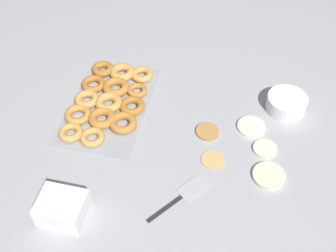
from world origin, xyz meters
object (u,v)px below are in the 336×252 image
at_px(pancake_1, 213,159).
at_px(donut_tray, 108,101).
at_px(pancake_3, 269,176).
at_px(spatula, 188,191).
at_px(container_stack, 62,208).
at_px(pancake_4, 207,132).
at_px(batter_bowl, 286,103).
at_px(pancake_0, 251,127).
at_px(pancake_2, 265,149).

height_order(pancake_1, donut_tray, donut_tray).
relative_size(pancake_3, spatula, 0.49).
relative_size(container_stack, spatula, 0.63).
height_order(pancake_1, container_stack, container_stack).
bearing_deg(pancake_1, pancake_4, -161.46).
bearing_deg(pancake_4, batter_bowl, 124.71).
bearing_deg(pancake_4, pancake_3, 57.68).
distance_m(pancake_4, donut_tray, 0.40).
distance_m(donut_tray, batter_bowl, 0.68).
distance_m(pancake_3, pancake_4, 0.27).
bearing_deg(batter_bowl, pancake_0, -42.27).
bearing_deg(pancake_0, pancake_1, -33.30).
bearing_deg(container_stack, donut_tray, -177.77).
bearing_deg(pancake_4, pancake_0, 110.96).
height_order(pancake_3, spatula, pancake_3).
bearing_deg(pancake_2, container_stack, -55.74).
bearing_deg(pancake_0, batter_bowl, 137.73).
xyz_separation_m(pancake_2, container_stack, (0.40, -0.59, 0.04)).
bearing_deg(donut_tray, pancake_4, 81.34).
relative_size(donut_tray, spatula, 2.09).
bearing_deg(donut_tray, spatula, 49.42).
xyz_separation_m(batter_bowl, spatula, (0.45, -0.29, -0.03)).
bearing_deg(spatula, pancake_3, -27.68).
height_order(pancake_4, donut_tray, donut_tray).
bearing_deg(pancake_1, pancake_0, 146.70).
xyz_separation_m(pancake_0, pancake_4, (0.06, -0.15, -0.00)).
xyz_separation_m(pancake_4, batter_bowl, (-0.19, 0.27, 0.02)).
xyz_separation_m(pancake_1, pancake_4, (-0.12, -0.04, 0.00)).
bearing_deg(pancake_1, pancake_2, 115.73).
xyz_separation_m(pancake_2, batter_bowl, (-0.22, 0.06, 0.02)).
height_order(donut_tray, batter_bowl, batter_bowl).
distance_m(donut_tray, container_stack, 0.50).
bearing_deg(pancake_0, pancake_2, 31.63).
bearing_deg(pancake_4, spatula, -4.01).
xyz_separation_m(pancake_1, batter_bowl, (-0.30, 0.23, 0.03)).
xyz_separation_m(pancake_1, container_stack, (0.32, -0.42, 0.04)).
bearing_deg(pancake_4, pancake_1, 18.54).
height_order(pancake_1, pancake_4, pancake_4).
relative_size(donut_tray, container_stack, 3.33).
height_order(pancake_0, spatula, pancake_0).
relative_size(pancake_1, spatula, 0.36).
height_order(donut_tray, spatula, donut_tray).
bearing_deg(pancake_0, pancake_4, -69.04).
xyz_separation_m(pancake_4, spatula, (0.26, -0.02, -0.00)).
distance_m(pancake_4, batter_bowl, 0.33).
xyz_separation_m(pancake_3, batter_bowl, (-0.33, 0.04, 0.02)).
height_order(pancake_2, container_stack, container_stack).
relative_size(pancake_1, pancake_2, 0.97).
distance_m(pancake_2, batter_bowl, 0.23).
height_order(batter_bowl, container_stack, container_stack).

